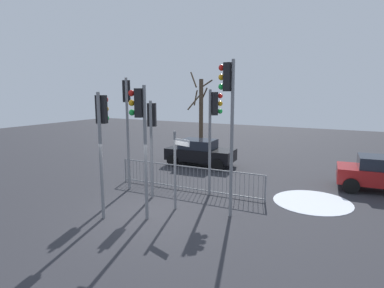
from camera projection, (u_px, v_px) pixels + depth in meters
The scene contains 12 objects.
ground_plane at pixel (147, 214), 10.95m from camera, with size 60.00×60.00×0.00m, color #2D2D33.
traffic_light_mid_left at pixel (140, 122), 10.05m from camera, with size 0.55×0.37×4.35m.
traffic_light_foreground_right at pixel (229, 104), 10.26m from camera, with size 0.57×0.34×5.16m.
traffic_light_rear_left at pixel (102, 127), 10.26m from camera, with size 0.36×0.56×4.14m.
traffic_light_foreground_left at pixel (127, 109), 13.35m from camera, with size 0.45×0.48×4.72m.
traffic_light_rear_right at pixel (152, 127), 12.42m from camera, with size 0.38×0.54×3.82m.
traffic_light_mid_right at pixel (214, 118), 12.56m from camera, with size 0.47×0.46×4.24m.
direction_sign_post at pixel (176, 166), 11.14m from camera, with size 0.76×0.30×2.81m.
pedestrian_guard_railing at pixel (188, 178), 13.43m from camera, with size 6.61×0.24×1.07m.
car_black_near at pixel (200, 152), 18.10m from camera, with size 3.89×2.11×1.47m.
bare_tree_left at pixel (201, 110), 23.83m from camera, with size 1.61×1.76×5.59m.
snow_patch_kerb at pixel (312, 202), 12.15m from camera, with size 2.90×2.90×0.01m, color white.
Camera 1 is at (6.25, -8.47, 4.16)m, focal length 29.88 mm.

